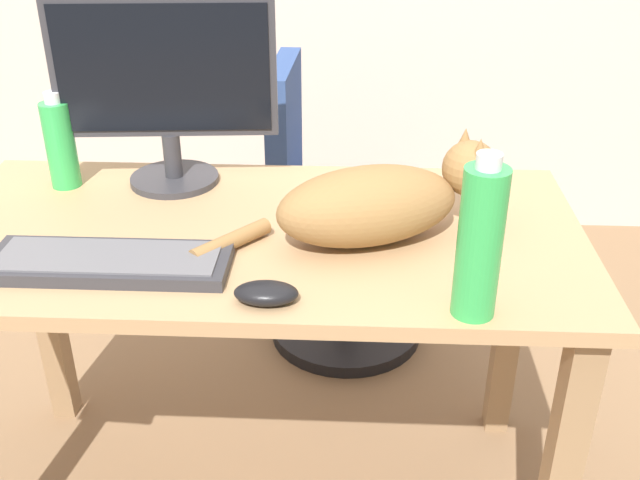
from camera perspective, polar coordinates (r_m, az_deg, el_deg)
desk at (r=1.57m, az=-4.72°, el=-2.93°), size 1.32×0.67×0.74m
office_chair at (r=2.29m, az=0.84°, el=0.76°), size 0.48×0.48×0.89m
monitor at (r=1.68m, az=-11.68°, el=11.44°), size 0.48×0.20×0.41m
keyboard at (r=1.42m, az=-15.75°, el=-1.62°), size 0.44×0.15×0.03m
cat at (r=1.44m, az=4.48°, el=2.97°), size 0.58×0.29×0.20m
computer_mouse at (r=1.27m, az=-4.12°, el=-4.05°), size 0.11×0.06×0.04m
water_bottle at (r=1.21m, az=12.06°, el=-0.14°), size 0.07×0.07×0.28m
spray_bottle at (r=1.76m, az=-19.14°, el=6.94°), size 0.07×0.07×0.22m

